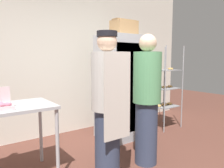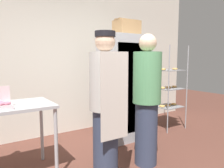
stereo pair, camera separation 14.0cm
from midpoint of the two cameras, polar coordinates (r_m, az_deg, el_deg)
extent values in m
cube|color=silver|center=(4.32, -14.25, 7.27)|extent=(6.40, 0.12, 3.01)
cube|color=#ADAFB5|center=(3.96, 1.37, -0.88)|extent=(0.77, 0.66, 1.85)
cube|color=#93959B|center=(3.71, 4.37, -1.11)|extent=(0.71, 0.02, 1.52)
cylinder|color=silver|center=(3.55, 2.06, -1.00)|extent=(0.02, 0.02, 0.91)
cylinder|color=#93969B|center=(4.31, 12.78, -1.43)|extent=(0.02, 0.02, 1.70)
cylinder|color=#93969B|center=(4.73, 17.12, -0.84)|extent=(0.02, 0.02, 1.70)
cylinder|color=#93969B|center=(4.64, 8.24, -0.76)|extent=(0.02, 0.02, 1.70)
cylinder|color=#93969B|center=(5.03, 12.68, -0.27)|extent=(0.02, 0.02, 1.70)
cube|color=gray|center=(4.73, 12.60, -5.56)|extent=(0.50, 0.45, 0.01)
torus|color=#DBA351|center=(4.60, 11.16, -5.57)|extent=(0.12, 0.12, 0.03)
torus|color=#DBA351|center=(4.73, 12.61, -5.27)|extent=(0.12, 0.12, 0.03)
torus|color=#DBA351|center=(4.86, 13.98, -4.99)|extent=(0.12, 0.12, 0.03)
cube|color=gray|center=(4.67, 12.72, -1.05)|extent=(0.50, 0.45, 0.01)
torus|color=#DBA351|center=(4.54, 11.27, -0.92)|extent=(0.10, 0.10, 0.04)
torus|color=#DBA351|center=(4.67, 12.73, -0.74)|extent=(0.10, 0.10, 0.04)
torus|color=#DBA351|center=(4.80, 14.11, -0.58)|extent=(0.10, 0.10, 0.04)
cube|color=gray|center=(4.64, 12.84, 3.56)|extent=(0.50, 0.45, 0.01)
torus|color=#DBA351|center=(4.50, 11.38, 3.82)|extent=(0.11, 0.11, 0.04)
torus|color=#DBA351|center=(4.77, 14.23, 3.90)|extent=(0.11, 0.11, 0.04)
cube|color=#ADAFB5|center=(2.79, -27.49, -5.63)|extent=(1.06, 0.68, 0.04)
cylinder|color=#ADAFB5|center=(2.76, -15.52, -15.11)|extent=(0.04, 0.04, 0.87)
cylinder|color=#ADAFB5|center=(3.29, -19.32, -11.59)|extent=(0.04, 0.04, 0.87)
cube|color=silver|center=(2.61, -28.49, -5.56)|extent=(0.24, 0.19, 0.05)
torus|color=#C66B84|center=(2.57, -28.43, -4.85)|extent=(0.09, 0.09, 0.03)
torus|color=#C66B84|center=(2.57, -27.10, -4.74)|extent=(0.09, 0.09, 0.03)
torus|color=#C66B84|center=(2.63, -28.64, -4.58)|extent=(0.09, 0.09, 0.03)
cube|color=#A87F51|center=(4.03, 2.13, 14.34)|extent=(0.43, 0.31, 0.27)
cube|color=#977249|center=(4.06, 2.14, 16.34)|extent=(0.44, 0.16, 0.02)
cylinder|color=#333D56|center=(2.71, -2.77, -15.48)|extent=(0.30, 0.30, 0.85)
cylinder|color=beige|center=(2.52, -2.87, 0.72)|extent=(0.37, 0.37, 0.67)
sphere|color=beige|center=(2.52, -2.93, 10.98)|extent=(0.23, 0.23, 0.23)
cube|color=beige|center=(2.39, -0.26, -3.22)|extent=(0.35, 0.02, 0.97)
cylinder|color=black|center=(2.53, -2.94, 12.94)|extent=(0.23, 0.23, 0.06)
cylinder|color=#333D56|center=(3.10, 7.60, -12.56)|extent=(0.30, 0.30, 0.86)
cylinder|color=#569966|center=(2.94, 7.83, 1.71)|extent=(0.37, 0.37, 0.68)
sphere|color=beige|center=(2.93, 7.98, 10.59)|extent=(0.23, 0.23, 0.23)
camera|label=1|loc=(0.07, -91.34, -0.16)|focal=35.00mm
camera|label=2|loc=(0.07, 88.66, 0.16)|focal=35.00mm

